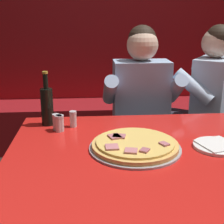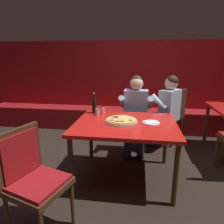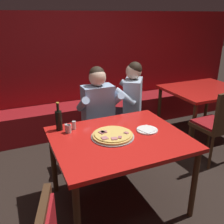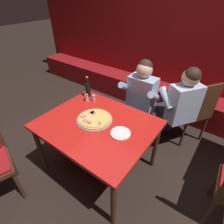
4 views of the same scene
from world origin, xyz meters
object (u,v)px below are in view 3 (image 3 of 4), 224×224
diner_seated_blue_shirt (101,114)px  dining_chair_far_right (219,121)px  dining_chair_near_left (129,104)px  background_dining_table (204,94)px  beer_bottle (59,120)px  shaker_oregano (67,129)px  shaker_black_pepper (69,129)px  diner_standing_companion (127,103)px  shaker_red_pepper_flakes (74,126)px  plate_white_paper (147,130)px  pizza (113,135)px  shaker_parmesan (70,129)px  main_dining_table (119,144)px

diner_seated_blue_shirt → dining_chair_far_right: size_ratio=1.27×
dining_chair_near_left → background_dining_table: dining_chair_near_left is taller
beer_bottle → shaker_oregano: bearing=-58.6°
beer_bottle → background_dining_table: size_ratio=0.25×
shaker_black_pepper → dining_chair_far_right: dining_chair_far_right is taller
dining_chair_near_left → diner_standing_companion: bearing=-124.5°
shaker_red_pepper_flakes → background_dining_table: 2.36m
shaker_red_pepper_flakes → dining_chair_far_right: size_ratio=0.09×
shaker_red_pepper_flakes → shaker_oregano: 0.10m
plate_white_paper → shaker_black_pepper: shaker_black_pepper is taller
pizza → background_dining_table: (1.99, 0.94, -0.10)m
pizza → dining_chair_far_right: dining_chair_far_right is taller
plate_white_paper → diner_seated_blue_shirt: diner_seated_blue_shirt is taller
pizza → diner_seated_blue_shirt: 0.75m
shaker_parmesan → dining_chair_near_left: size_ratio=0.09×
beer_bottle → shaker_oregano: (0.05, -0.09, -0.07)m
pizza → main_dining_table: bearing=-23.8°
plate_white_paper → diner_seated_blue_shirt: (-0.21, 0.75, -0.07)m
plate_white_paper → background_dining_table: plate_white_paper is taller
shaker_red_pepper_flakes → plate_white_paper: bearing=-26.5°
plate_white_paper → diner_seated_blue_shirt: size_ratio=0.16×
plate_white_paper → diner_seated_blue_shirt: bearing=105.6°
diner_seated_blue_shirt → dining_chair_near_left: (0.66, 0.50, -0.12)m
diner_seated_blue_shirt → dining_chair_near_left: size_ratio=1.27×
shaker_red_pepper_flakes → diner_seated_blue_shirt: size_ratio=0.07×
main_dining_table → plate_white_paper: bearing=2.5°
pizza → diner_standing_companion: (0.64, 0.98, -0.08)m
shaker_parmesan → shaker_oregano: bearing=139.7°
beer_bottle → diner_standing_companion: size_ratio=0.23×
shaker_red_pepper_flakes → diner_seated_blue_shirt: bearing=43.1°
shaker_black_pepper → diner_standing_companion: diner_standing_companion is taller
shaker_red_pepper_flakes → diner_standing_companion: (0.93, 0.66, -0.10)m
main_dining_table → beer_bottle: beer_bottle is taller
shaker_red_pepper_flakes → pizza: bearing=-47.8°
shaker_parmesan → shaker_red_pepper_flakes: bearing=45.1°
pizza → dining_chair_near_left: dining_chair_near_left is taller
pizza → diner_standing_companion: diner_standing_companion is taller
shaker_oregano → background_dining_table: size_ratio=0.07×
pizza → shaker_black_pepper: shaker_black_pepper is taller
dining_chair_far_right → dining_chair_near_left: (-0.73, 1.05, -0.00)m
beer_bottle → shaker_parmesan: 0.15m
shaker_oregano → background_dining_table: (2.36, 0.67, -0.12)m
shaker_red_pepper_flakes → dining_chair_near_left: 1.46m
diner_seated_blue_shirt → background_dining_table: diner_seated_blue_shirt is taller
shaker_parmesan → diner_seated_blue_shirt: size_ratio=0.07×
diner_seated_blue_shirt → dining_chair_far_right: diner_seated_blue_shirt is taller
shaker_black_pepper → diner_standing_companion: 1.24m
shaker_black_pepper → diner_seated_blue_shirt: (0.52, 0.49, -0.10)m
pizza → shaker_parmesan: bearing=144.1°
shaker_black_pepper → background_dining_table: size_ratio=0.07×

